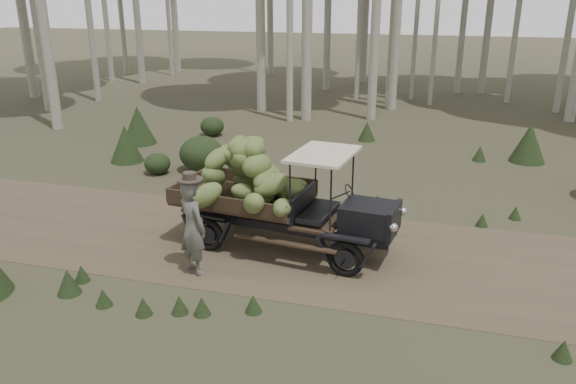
# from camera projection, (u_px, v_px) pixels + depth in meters

# --- Properties ---
(ground) EXTENTS (120.00, 120.00, 0.00)m
(ground) POSITION_uv_depth(u_px,v_px,m) (368.00, 257.00, 10.46)
(ground) COLOR #473D2B
(ground) RESTS_ON ground
(dirt_track) EXTENTS (70.00, 4.00, 0.01)m
(dirt_track) POSITION_uv_depth(u_px,v_px,m) (368.00, 257.00, 10.46)
(dirt_track) COLOR brown
(dirt_track) RESTS_ON ground
(banana_truck) EXTENTS (4.45, 2.25, 2.20)m
(banana_truck) POSITION_uv_depth(u_px,v_px,m) (266.00, 182.00, 10.56)
(banana_truck) COLOR black
(banana_truck) RESTS_ON ground
(farmer) EXTENTS (0.74, 0.66, 1.84)m
(farmer) POSITION_uv_depth(u_px,v_px,m) (193.00, 226.00, 9.61)
(farmer) COLOR #57554F
(farmer) RESTS_ON ground
(undergrowth) EXTENTS (23.34, 20.81, 1.36)m
(undergrowth) POSITION_uv_depth(u_px,v_px,m) (372.00, 297.00, 8.04)
(undergrowth) COLOR #233319
(undergrowth) RESTS_ON ground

